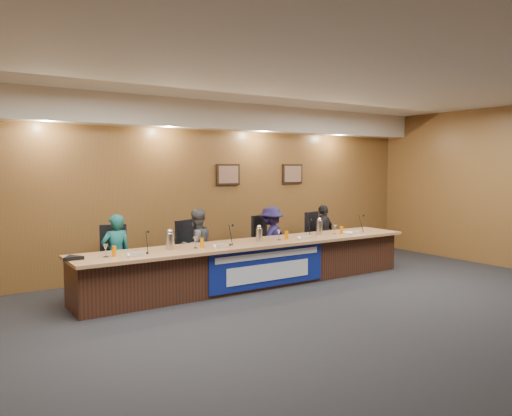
{
  "coord_description": "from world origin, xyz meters",
  "views": [
    {
      "loc": [
        -4.57,
        -4.55,
        2.0
      ],
      "look_at": [
        0.1,
        2.52,
        1.3
      ],
      "focal_mm": 35.0,
      "sensor_mm": 36.0,
      "label": 1
    }
  ],
  "objects_px": {
    "office_chair_a": "(114,264)",
    "carafe_left": "(170,242)",
    "banner": "(269,267)",
    "carafe_right": "(319,228)",
    "panelist_b": "(197,246)",
    "panelist_c": "(271,240)",
    "speakerphone": "(72,258)",
    "office_chair_c": "(268,247)",
    "carafe_mid": "(259,235)",
    "panelist_d": "(324,235)",
    "office_chair_d": "(320,241)",
    "panelist_a": "(116,255)",
    "office_chair_b": "(194,255)",
    "dais_body": "(255,265)"
  },
  "relations": [
    {
      "from": "panelist_d",
      "to": "office_chair_a",
      "type": "xyz_separation_m",
      "value": [
        -4.26,
        0.1,
        -0.14
      ]
    },
    {
      "from": "office_chair_c",
      "to": "office_chair_d",
      "type": "xyz_separation_m",
      "value": [
        1.3,
        0.0,
        0.0
      ]
    },
    {
      "from": "banner",
      "to": "speakerphone",
      "type": "relative_size",
      "value": 6.88
    },
    {
      "from": "panelist_a",
      "to": "carafe_mid",
      "type": "distance_m",
      "value": 2.33
    },
    {
      "from": "banner",
      "to": "office_chair_c",
      "type": "relative_size",
      "value": 4.58
    },
    {
      "from": "panelist_a",
      "to": "carafe_mid",
      "type": "xyz_separation_m",
      "value": [
        2.22,
        -0.7,
        0.22
      ]
    },
    {
      "from": "panelist_d",
      "to": "office_chair_c",
      "type": "relative_size",
      "value": 2.58
    },
    {
      "from": "carafe_mid",
      "to": "panelist_a",
      "type": "bearing_deg",
      "value": 162.52
    },
    {
      "from": "carafe_left",
      "to": "office_chair_b",
      "type": "bearing_deg",
      "value": 44.24
    },
    {
      "from": "carafe_left",
      "to": "speakerphone",
      "type": "bearing_deg",
      "value": -178.16
    },
    {
      "from": "banner",
      "to": "carafe_mid",
      "type": "distance_m",
      "value": 0.61
    },
    {
      "from": "dais_body",
      "to": "panelist_c",
      "type": "relative_size",
      "value": 4.77
    },
    {
      "from": "speakerphone",
      "to": "office_chair_a",
      "type": "bearing_deg",
      "value": 44.34
    },
    {
      "from": "panelist_d",
      "to": "office_chair_a",
      "type": "distance_m",
      "value": 4.27
    },
    {
      "from": "carafe_right",
      "to": "speakerphone",
      "type": "relative_size",
      "value": 0.82
    },
    {
      "from": "office_chair_a",
      "to": "carafe_left",
      "type": "distance_m",
      "value": 1.05
    },
    {
      "from": "banner",
      "to": "office_chair_d",
      "type": "relative_size",
      "value": 4.58
    },
    {
      "from": "panelist_d",
      "to": "office_chair_b",
      "type": "relative_size",
      "value": 2.58
    },
    {
      "from": "office_chair_d",
      "to": "carafe_mid",
      "type": "bearing_deg",
      "value": -174.01
    },
    {
      "from": "carafe_left",
      "to": "panelist_b",
      "type": "bearing_deg",
      "value": 40.19
    },
    {
      "from": "panelist_c",
      "to": "carafe_right",
      "type": "relative_size",
      "value": 4.8
    },
    {
      "from": "panelist_b",
      "to": "office_chair_a",
      "type": "distance_m",
      "value": 1.41
    },
    {
      "from": "banner",
      "to": "dais_body",
      "type": "bearing_deg",
      "value": 90.0
    },
    {
      "from": "banner",
      "to": "office_chair_d",
      "type": "height_order",
      "value": "banner"
    },
    {
      "from": "panelist_c",
      "to": "carafe_mid",
      "type": "bearing_deg",
      "value": 18.7
    },
    {
      "from": "office_chair_c",
      "to": "office_chair_a",
      "type": "bearing_deg",
      "value": 161.66
    },
    {
      "from": "panelist_d",
      "to": "speakerphone",
      "type": "relative_size",
      "value": 3.87
    },
    {
      "from": "panelist_d",
      "to": "speakerphone",
      "type": "height_order",
      "value": "panelist_d"
    },
    {
      "from": "banner",
      "to": "panelist_b",
      "type": "distance_m",
      "value": 1.34
    },
    {
      "from": "office_chair_d",
      "to": "panelist_d",
      "type": "bearing_deg",
      "value": -105.32
    },
    {
      "from": "dais_body",
      "to": "panelist_c",
      "type": "height_order",
      "value": "panelist_c"
    },
    {
      "from": "panelist_a",
      "to": "office_chair_d",
      "type": "distance_m",
      "value": 4.27
    },
    {
      "from": "office_chair_a",
      "to": "office_chair_b",
      "type": "relative_size",
      "value": 1.0
    },
    {
      "from": "carafe_right",
      "to": "banner",
      "type": "bearing_deg",
      "value": -163.53
    },
    {
      "from": "office_chair_c",
      "to": "carafe_left",
      "type": "height_order",
      "value": "carafe_left"
    },
    {
      "from": "panelist_c",
      "to": "office_chair_a",
      "type": "distance_m",
      "value": 2.97
    },
    {
      "from": "panelist_a",
      "to": "carafe_mid",
      "type": "height_order",
      "value": "panelist_a"
    },
    {
      "from": "banner",
      "to": "carafe_right",
      "type": "bearing_deg",
      "value": 16.47
    },
    {
      "from": "office_chair_d",
      "to": "carafe_mid",
      "type": "height_order",
      "value": "carafe_mid"
    },
    {
      "from": "carafe_mid",
      "to": "speakerphone",
      "type": "distance_m",
      "value": 3.04
    },
    {
      "from": "panelist_b",
      "to": "office_chair_c",
      "type": "bearing_deg",
      "value": 175.03
    },
    {
      "from": "office_chair_b",
      "to": "banner",
      "type": "bearing_deg",
      "value": -76.66
    },
    {
      "from": "carafe_right",
      "to": "office_chair_c",
      "type": "bearing_deg",
      "value": 129.53
    },
    {
      "from": "carafe_left",
      "to": "speakerphone",
      "type": "xyz_separation_m",
      "value": [
        -1.44,
        -0.05,
        -0.1
      ]
    },
    {
      "from": "office_chair_c",
      "to": "panelist_d",
      "type": "bearing_deg",
      "value": -22.75
    },
    {
      "from": "banner",
      "to": "office_chair_d",
      "type": "xyz_separation_m",
      "value": [
        2.11,
        1.17,
        0.1
      ]
    },
    {
      "from": "panelist_b",
      "to": "panelist_c",
      "type": "xyz_separation_m",
      "value": [
        1.57,
        0.0,
        -0.01
      ]
    },
    {
      "from": "panelist_d",
      "to": "office_chair_a",
      "type": "height_order",
      "value": "panelist_d"
    },
    {
      "from": "office_chair_a",
      "to": "carafe_left",
      "type": "xyz_separation_m",
      "value": [
        0.62,
        -0.75,
        0.39
      ]
    },
    {
      "from": "banner",
      "to": "panelist_b",
      "type": "relative_size",
      "value": 1.71
    }
  ]
}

